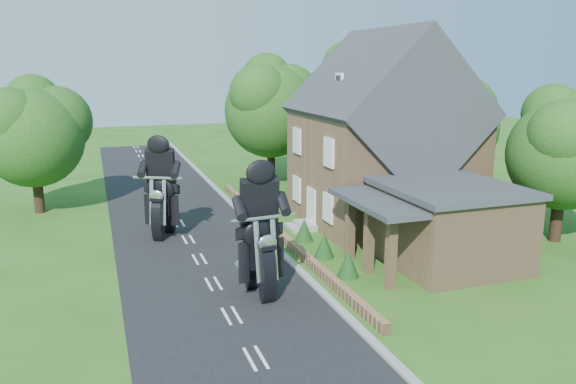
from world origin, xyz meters
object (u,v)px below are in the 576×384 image
object	(u,v)px
garden_wall	(278,233)
motorcycle_lead	(260,276)
annex	(444,223)
motorcycle_follow	(164,222)
house	(383,142)

from	to	relation	value
garden_wall	motorcycle_lead	world-z (taller)	motorcycle_lead
annex	motorcycle_lead	bearing A→B (deg)	-174.07
garden_wall	motorcycle_follow	size ratio (longest dim) A/B	13.44
annex	motorcycle_follow	size ratio (longest dim) A/B	4.31
house	motorcycle_follow	bearing A→B (deg)	175.91
garden_wall	motorcycle_lead	distance (m)	7.30
garden_wall	house	bearing A→B (deg)	9.17
annex	motorcycle_lead	xyz separation A→B (m)	(-8.46, -0.88, -1.00)
garden_wall	house	size ratio (longest dim) A/B	2.15
house	motorcycle_follow	xyz separation A→B (m)	(-11.54, 0.82, -3.58)
house	garden_wall	bearing A→B (deg)	-170.83
garden_wall	annex	bearing A→B (deg)	-46.16
motorcycle_lead	motorcycle_follow	size ratio (longest dim) A/B	1.01
motorcycle_follow	motorcycle_lead	bearing A→B (deg)	133.87
house	annex	distance (m)	7.30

